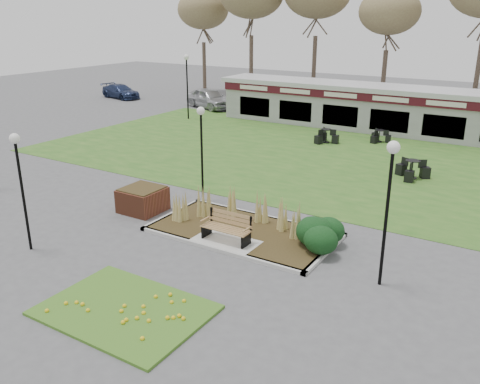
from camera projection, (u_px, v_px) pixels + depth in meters
The scene contains 17 objects.
ground at pixel (224, 246), 16.76m from camera, with size 100.00×100.00×0.00m, color #515154.
lawn at pixel (351, 161), 26.38m from camera, with size 34.00×16.00×0.02m, color #2C5E1D.
flower_bed at pixel (125, 309), 13.05m from camera, with size 4.20×3.00×0.16m.
planting_bed at pixel (277, 230), 17.09m from camera, with size 6.75×3.40×1.27m.
park_bench at pixel (227, 227), 16.77m from camera, with size 1.70×0.66×0.93m.
brick_planter at pixel (143, 199), 19.59m from camera, with size 1.50×1.50×0.95m.
food_pavilion at pixel (396, 110), 32.28m from camera, with size 24.60×3.40×2.90m.
lamp_post_near_left at pixel (19, 167), 15.61m from camera, with size 0.32×0.32×3.85m.
lamp_post_near_right at pixel (390, 183), 13.39m from camera, with size 0.35×0.35×4.17m.
lamp_post_mid_right at pixel (201, 133), 19.95m from camera, with size 0.32×0.32×3.85m.
lamp_post_far_left at pixel (187, 72), 35.85m from camera, with size 0.38×0.38×4.56m.
bistro_set_a at pixel (326, 138), 30.06m from camera, with size 1.39×1.50×0.80m.
bistro_set_b at pixel (379, 138), 30.21m from camera, with size 1.29×1.30×0.71m.
bistro_set_c at pixel (412, 172), 23.51m from camera, with size 1.62×1.45×0.86m.
car_silver at pixel (209, 98), 40.91m from camera, with size 1.90×4.71×1.61m, color #AAABAF.
car_black at pixel (299, 103), 38.49m from camera, with size 1.73×4.97×1.64m, color black.
car_blue at pixel (121, 91), 45.84m from camera, with size 1.71×4.22×1.22m, color navy.
Camera 1 is at (8.47, -12.65, 7.25)m, focal length 38.00 mm.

